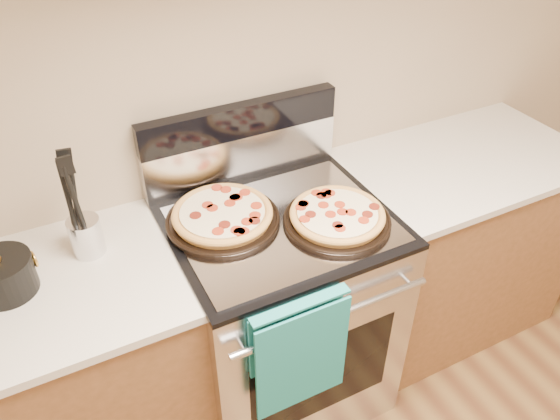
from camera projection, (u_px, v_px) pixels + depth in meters
name	position (u px, v px, depth m)	size (l,w,h in m)	color
wall_back	(233.00, 66.00, 1.88)	(4.00, 4.00, 0.00)	tan
range_body	(279.00, 313.00, 2.17)	(0.76, 0.68, 0.90)	#B7B7BC
oven_window	(322.00, 376.00, 1.93)	(0.56, 0.01, 0.40)	black
cooktop	(279.00, 222.00, 1.89)	(0.76, 0.68, 0.02)	black
backsplash_lower	(242.00, 156.00, 2.05)	(0.76, 0.06, 0.18)	silver
backsplash_upper	(240.00, 120.00, 1.96)	(0.76, 0.06, 0.12)	black
oven_handle	(334.00, 317.00, 1.69)	(0.03, 0.03, 0.70)	silver
dish_towel	(299.00, 352.00, 1.71)	(0.32, 0.05, 0.42)	teal
foil_sheet	(283.00, 224.00, 1.86)	(0.70, 0.55, 0.01)	gray
cabinet_left	(47.00, 396.00, 1.87)	(1.00, 0.62, 0.88)	brown
countertop_left	(8.00, 304.00, 1.60)	(1.02, 0.64, 0.03)	beige
cabinet_right	(446.00, 245.00, 2.51)	(1.00, 0.62, 0.88)	brown
countertop_right	(467.00, 161.00, 2.24)	(1.02, 0.64, 0.03)	beige
pepperoni_pizza_back	(223.00, 216.00, 1.85)	(0.38, 0.38, 0.05)	#A67532
pepperoni_pizza_front	(337.00, 217.00, 1.85)	(0.36, 0.36, 0.05)	#A67532
utensil_crock	(86.00, 236.00, 1.73)	(0.10, 0.10, 0.13)	silver
saucepan	(4.00, 277.00, 1.59)	(0.18, 0.18, 0.11)	black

